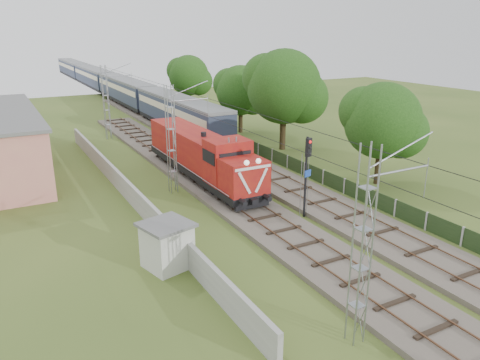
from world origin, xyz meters
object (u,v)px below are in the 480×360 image
locomotive (202,154)px  signal_post (307,163)px  relay_hut (167,245)px  coach_rake (107,82)px

locomotive → signal_post: (2.76, -10.18, 1.49)m
locomotive → relay_hut: locomotive is taller
locomotive → relay_hut: bearing=-121.2°
locomotive → relay_hut: (-7.40, -12.21, -0.96)m
locomotive → coach_rake: size_ratio=0.18×
signal_post → relay_hut: 10.65m
locomotive → relay_hut: 14.31m
coach_rake → signal_post: signal_post is taller
locomotive → relay_hut: size_ratio=5.79×
coach_rake → signal_post: size_ratio=17.19×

